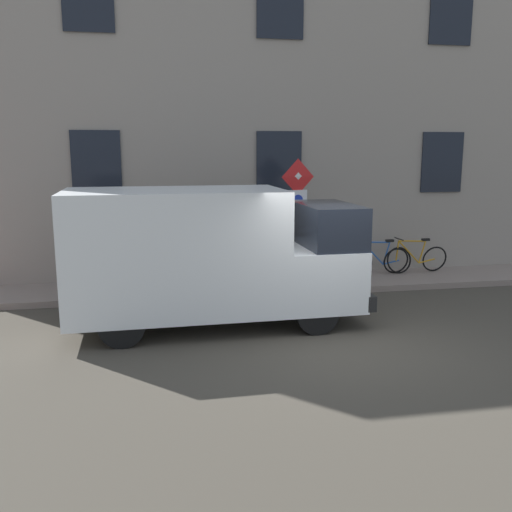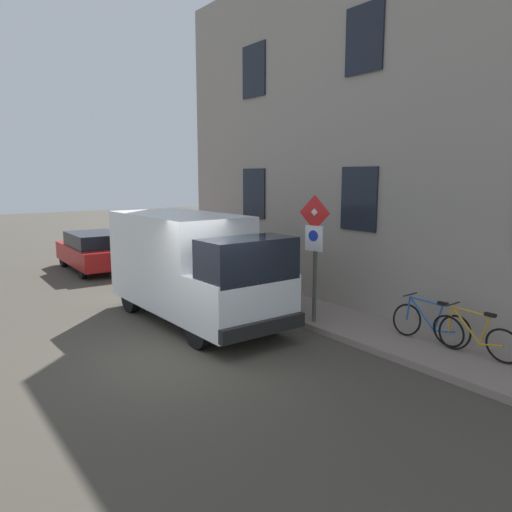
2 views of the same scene
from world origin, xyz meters
The scene contains 10 objects.
ground_plane centered at (0.00, 0.00, 0.00)m, with size 80.00×80.00×0.00m, color #423D34.
sidewalk_slab centered at (3.65, 0.00, 0.07)m, with size 1.70×17.42×0.14m, color gray.
building_facade centered at (4.85, 0.00, 4.47)m, with size 0.75×15.42×8.94m.
sign_post_stacked centered at (3.01, -0.08, 1.98)m, with size 0.20×0.55×2.73m.
delivery_van centered at (1.09, 2.04, 1.33)m, with size 2.11×5.37×2.50m.
parked_hatchback centered at (1.24, 9.62, 0.73)m, with size 1.87×4.05×1.38m.
bicycle_orange centered at (3.95, -3.39, 0.51)m, with size 0.46×1.71×0.89m.
bicycle_blue centered at (3.95, -2.44, 0.51)m, with size 0.46×1.72×0.89m.
pedestrian centered at (3.37, 2.32, 1.07)m, with size 0.47×0.39×1.72m.
litter_bin centered at (3.15, 0.85, 0.59)m, with size 0.44×0.44×0.90m, color #2D5133.
Camera 2 is at (-4.35, -8.02, 3.42)m, focal length 34.56 mm.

